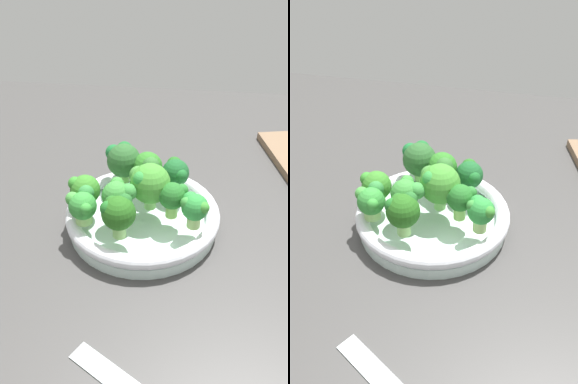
{
  "view_description": "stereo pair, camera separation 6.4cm",
  "coord_description": "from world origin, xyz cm",
  "views": [
    {
      "loc": [
        -50.98,
        -6.73,
        44.29
      ],
      "look_at": [
        1.04,
        -0.22,
        7.11
      ],
      "focal_mm": 37.52,
      "sensor_mm": 36.0,
      "label": 1
    },
    {
      "loc": [
        -49.79,
        -13.04,
        44.29
      ],
      "look_at": [
        1.04,
        -0.22,
        7.11
      ],
      "focal_mm": 37.52,
      "sensor_mm": 36.0,
      "label": 2
    }
  ],
  "objects": [
    {
      "name": "broccoli_floret_1",
      "position": [
        -2.77,
        -8.29,
        7.68
      ],
      "size": [
        4.33,
        4.36,
        5.71
      ],
      "color": "#A2D073",
      "rests_on": "bowl"
    },
    {
      "name": "broccoli_floret_6",
      "position": [
        8.76,
        4.4,
        8.39
      ],
      "size": [
        6.79,
        6.42,
        7.17
      ],
      "color": "#79C05A",
      "rests_on": "bowl"
    },
    {
      "name": "broccoli_floret_2",
      "position": [
        -6.26,
        2.69,
        8.37
      ],
      "size": [
        5.1,
        5.17,
        6.8
      ],
      "color": "#8DC66A",
      "rests_on": "bowl"
    },
    {
      "name": "broccoli_floret_3",
      "position": [
        -1.61,
        3.5,
        7.96
      ],
      "size": [
        5.19,
        5.49,
        6.24
      ],
      "color": "#80BB53",
      "rests_on": "bowl"
    },
    {
      "name": "broccoli_floret_9",
      "position": [
        1.16,
        -0.95,
        8.82
      ],
      "size": [
        6.5,
        6.83,
        7.93
      ],
      "color": "#7BBF5F",
      "rests_on": "bowl"
    },
    {
      "name": "ground_plane",
      "position": [
        0.0,
        0.0,
        -1.25
      ],
      "size": [
        130.0,
        130.0,
        2.5
      ],
      "primitive_type": "cube",
      "color": "#403E3D"
    },
    {
      "name": "broccoli_floret_7",
      "position": [
        -3.94,
        8.71,
        7.09
      ],
      "size": [
        4.65,
        4.91,
        5.29
      ],
      "color": "#99D072",
      "rests_on": "bowl"
    },
    {
      "name": "broccoli_floret_5",
      "position": [
        -0.7,
        -4.81,
        7.89
      ],
      "size": [
        4.28,
        4.81,
        6.07
      ],
      "color": "#8CCB5B",
      "rests_on": "bowl"
    },
    {
      "name": "bowl",
      "position": [
        1.04,
        -0.22,
        2.1
      ],
      "size": [
        25.56,
        25.56,
        4.11
      ],
      "color": "silver",
      "rests_on": "ground_plane"
    },
    {
      "name": "broccoli_floret_4",
      "position": [
        7.16,
        -0.14,
        7.95
      ],
      "size": [
        5.93,
        5.27,
        6.42
      ],
      "color": "#81C25A",
      "rests_on": "bowl"
    },
    {
      "name": "broccoli_floret_8",
      "position": [
        7.08,
        -4.93,
        7.33
      ],
      "size": [
        5.29,
        4.74,
        5.6
      ],
      "color": "#91C86B",
      "rests_on": "bowl"
    },
    {
      "name": "broccoli_floret_0",
      "position": [
        0.03,
        9.19,
        7.42
      ],
      "size": [
        5.61,
        5.13,
        5.78
      ],
      "color": "#95D562",
      "rests_on": "bowl"
    }
  ]
}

